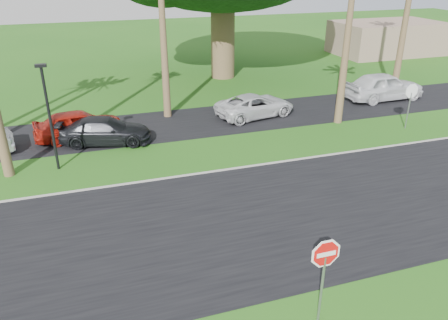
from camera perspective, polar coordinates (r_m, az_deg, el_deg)
name	(u,v)px	position (r m, az deg, el deg)	size (l,w,h in m)	color
ground	(256,255)	(14.03, 4.23, -12.33)	(120.00, 120.00, 0.00)	#215715
road	(235,222)	(15.55, 1.46, -8.09)	(120.00, 8.00, 0.02)	black
parking_strip	(173,124)	(24.70, -6.67, 4.64)	(120.00, 5.00, 0.02)	black
curb	(204,173)	(18.91, -2.61, -1.68)	(120.00, 0.12, 0.06)	gray
stop_sign_near	(324,265)	(11.04, 12.98, -13.17)	(1.05, 0.07, 2.62)	gray
stop_sign_far	(411,97)	(25.47, 23.20, 7.59)	(1.05, 0.07, 2.62)	gray
streetlight_right	(49,112)	(19.73, -21.92, 5.89)	(0.45, 0.25, 4.64)	black
building_far	(387,38)	(46.61, 20.50, 14.73)	(10.00, 6.00, 3.00)	gray
car_red	(78,125)	(23.58, -18.48, 4.41)	(1.76, 4.38, 1.49)	#9A160C
car_dark	(106,131)	(22.56, -15.22, 3.67)	(1.82, 4.48, 1.30)	black
car_minivan	(255,106)	(25.70, 4.10, 7.08)	(2.18, 4.72, 1.31)	silver
car_pickup	(384,86)	(30.62, 20.16, 9.00)	(2.11, 5.25, 1.79)	silver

